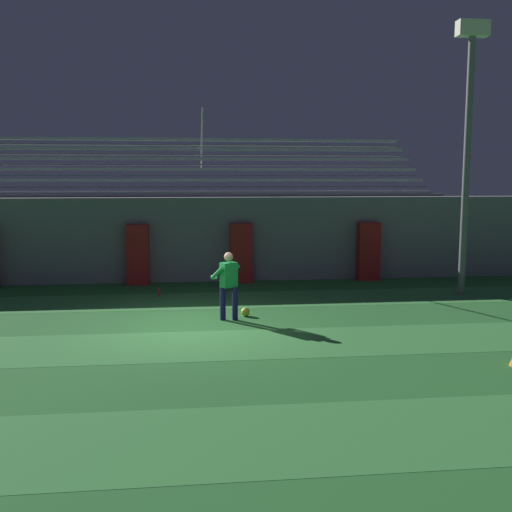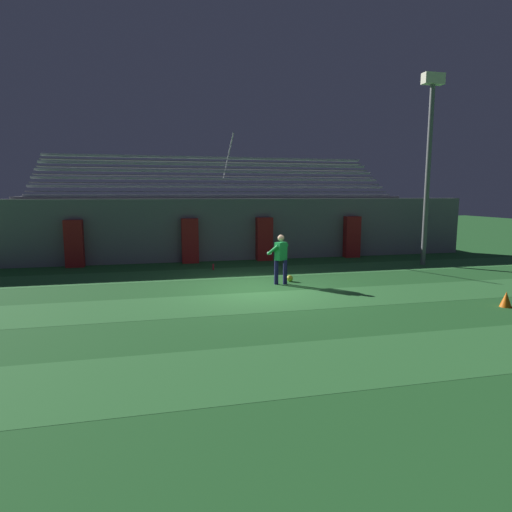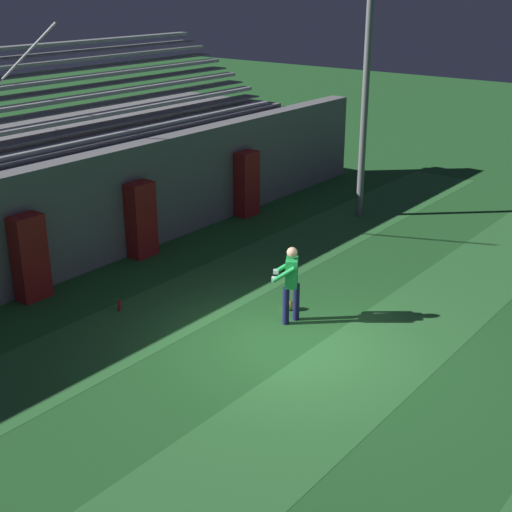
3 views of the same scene
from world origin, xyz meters
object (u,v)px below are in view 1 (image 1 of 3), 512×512
(floodlight_pole, at_px, (468,124))
(padding_pillar_gate_right, at_px, (241,253))
(water_bottle, at_px, (159,292))
(padding_pillar_far_right, at_px, (368,251))
(goalkeeper, at_px, (228,281))
(soccer_ball, at_px, (245,312))
(padding_pillar_gate_left, at_px, (138,255))

(floodlight_pole, bearing_deg, padding_pillar_gate_right, 156.78)
(water_bottle, bearing_deg, padding_pillar_far_right, 16.11)
(padding_pillar_gate_right, bearing_deg, padding_pillar_far_right, 0.00)
(goalkeeper, bearing_deg, padding_pillar_gate_right, 81.63)
(padding_pillar_gate_right, xyz_separation_m, goalkeeper, (-0.77, -5.23, -0.02))
(goalkeeper, xyz_separation_m, soccer_ball, (0.45, 0.35, -0.84))
(goalkeeper, relative_size, water_bottle, 6.96)
(padding_pillar_gate_right, xyz_separation_m, floodlight_pole, (6.36, -2.73, 4.00))
(padding_pillar_gate_right, bearing_deg, water_bottle, -142.50)
(floodlight_pole, relative_size, soccer_ball, 35.69)
(padding_pillar_gate_right, distance_m, water_bottle, 3.40)
(padding_pillar_gate_right, height_order, goalkeeper, padding_pillar_gate_right)
(padding_pillar_far_right, height_order, floodlight_pole, floodlight_pole)
(soccer_ball, distance_m, water_bottle, 3.68)
(padding_pillar_gate_left, bearing_deg, floodlight_pole, -15.68)
(padding_pillar_far_right, xyz_separation_m, goalkeeper, (-5.10, -5.23, -0.02))
(padding_pillar_gate_right, xyz_separation_m, water_bottle, (-2.61, -2.00, -0.86))
(padding_pillar_far_right, xyz_separation_m, floodlight_pole, (2.03, -2.73, 4.00))
(soccer_ball, bearing_deg, padding_pillar_gate_right, 86.22)
(goalkeeper, relative_size, soccer_ball, 7.59)
(padding_pillar_gate_left, xyz_separation_m, soccer_ball, (3.03, -4.89, -0.87))
(padding_pillar_gate_left, xyz_separation_m, goalkeeper, (2.59, -5.23, -0.02))
(soccer_ball, bearing_deg, water_bottle, 128.43)
(floodlight_pole, relative_size, water_bottle, 32.72)
(soccer_ball, bearing_deg, padding_pillar_far_right, 46.43)
(padding_pillar_far_right, relative_size, floodlight_pole, 0.25)
(goalkeeper, bearing_deg, floodlight_pole, 19.39)
(floodlight_pole, xyz_separation_m, goalkeeper, (-7.13, -2.51, -4.03))
(padding_pillar_gate_right, relative_size, water_bottle, 8.14)
(padding_pillar_gate_right, relative_size, padding_pillar_far_right, 1.00)
(goalkeeper, height_order, soccer_ball, goalkeeper)
(padding_pillar_gate_right, height_order, soccer_ball, padding_pillar_gate_right)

